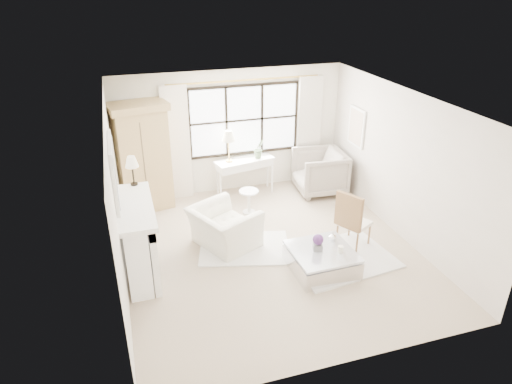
% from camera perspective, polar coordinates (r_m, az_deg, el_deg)
% --- Properties ---
extents(floor, '(5.50, 5.50, 0.00)m').
position_cam_1_polar(floor, '(8.23, 1.84, -7.30)').
color(floor, tan).
rests_on(floor, ground).
extents(ceiling, '(5.50, 5.50, 0.00)m').
position_cam_1_polar(ceiling, '(7.13, 2.15, 11.22)').
color(ceiling, white).
rests_on(ceiling, ground).
extents(wall_back, '(5.00, 0.00, 5.00)m').
position_cam_1_polar(wall_back, '(10.04, -3.16, 7.50)').
color(wall_back, white).
rests_on(wall_back, ground).
extents(wall_front, '(5.00, 0.00, 5.00)m').
position_cam_1_polar(wall_front, '(5.40, 11.65, -10.34)').
color(wall_front, beige).
rests_on(wall_front, ground).
extents(wall_left, '(0.00, 5.50, 5.50)m').
position_cam_1_polar(wall_left, '(7.23, -17.11, -1.18)').
color(wall_left, beige).
rests_on(wall_left, ground).
extents(wall_right, '(0.00, 5.50, 5.50)m').
position_cam_1_polar(wall_right, '(8.66, 17.85, 3.24)').
color(wall_right, beige).
rests_on(wall_right, ground).
extents(window_pane, '(2.40, 0.02, 1.50)m').
position_cam_1_polar(window_pane, '(10.02, -1.48, 8.99)').
color(window_pane, white).
rests_on(window_pane, wall_back).
extents(window_frame, '(2.50, 0.04, 1.50)m').
position_cam_1_polar(window_frame, '(10.01, -1.46, 8.98)').
color(window_frame, black).
rests_on(window_frame, wall_back).
extents(curtain_rod, '(3.30, 0.04, 0.04)m').
position_cam_1_polar(curtain_rod, '(9.75, -1.44, 13.80)').
color(curtain_rod, '#AE883C').
rests_on(curtain_rod, wall_back).
extents(curtain_left, '(0.55, 0.10, 2.47)m').
position_cam_1_polar(curtain_left, '(9.78, -9.86, 5.94)').
color(curtain_left, white).
rests_on(curtain_left, ground).
extents(curtain_right, '(0.55, 0.10, 2.47)m').
position_cam_1_polar(curtain_right, '(10.54, 6.60, 7.61)').
color(curtain_right, beige).
rests_on(curtain_right, ground).
extents(fireplace, '(0.58, 1.66, 1.26)m').
position_cam_1_polar(fireplace, '(7.56, -14.72, -5.72)').
color(fireplace, white).
rests_on(fireplace, ground).
extents(mirror_frame, '(0.05, 1.15, 0.95)m').
position_cam_1_polar(mirror_frame, '(7.03, -17.38, 2.42)').
color(mirror_frame, white).
rests_on(mirror_frame, wall_left).
extents(mirror_glass, '(0.02, 1.00, 0.80)m').
position_cam_1_polar(mirror_glass, '(7.03, -17.14, 2.45)').
color(mirror_glass, '#B8BCC4').
rests_on(mirror_glass, wall_left).
extents(art_frame, '(0.04, 0.62, 0.82)m').
position_cam_1_polar(art_frame, '(9.93, 12.46, 7.94)').
color(art_frame, white).
rests_on(art_frame, wall_right).
extents(art_canvas, '(0.01, 0.52, 0.72)m').
position_cam_1_polar(art_canvas, '(9.92, 12.36, 7.93)').
color(art_canvas, beige).
rests_on(art_canvas, wall_right).
extents(mantel_lamp, '(0.22, 0.22, 0.51)m').
position_cam_1_polar(mantel_lamp, '(7.80, -15.29, 3.51)').
color(mantel_lamp, black).
rests_on(mantel_lamp, fireplace).
extents(armoire, '(1.24, 0.92, 2.24)m').
position_cam_1_polar(armoire, '(9.49, -13.99, 4.31)').
color(armoire, tan).
rests_on(armoire, floor).
extents(console_table, '(1.36, 0.71, 0.80)m').
position_cam_1_polar(console_table, '(10.15, -1.42, 2.00)').
color(console_table, white).
rests_on(console_table, floor).
extents(console_lamp, '(0.28, 0.28, 0.69)m').
position_cam_1_polar(console_lamp, '(9.70, -3.46, 6.89)').
color(console_lamp, '#B58F3F').
rests_on(console_lamp, console_table).
extents(orchid_plant, '(0.27, 0.23, 0.43)m').
position_cam_1_polar(orchid_plant, '(10.00, 0.38, 5.45)').
color(orchid_plant, '#506845').
rests_on(orchid_plant, console_table).
extents(side_table, '(0.40, 0.40, 0.51)m').
position_cam_1_polar(side_table, '(9.30, -0.89, -0.80)').
color(side_table, silver).
rests_on(side_table, floor).
extents(rug_left, '(1.82, 1.49, 0.03)m').
position_cam_1_polar(rug_left, '(8.27, -1.45, -7.01)').
color(rug_left, white).
rests_on(rug_left, floor).
extents(rug_right, '(1.91, 1.53, 0.03)m').
position_cam_1_polar(rug_right, '(8.11, 10.45, -8.17)').
color(rug_right, white).
rests_on(rug_right, floor).
extents(club_armchair, '(1.36, 1.43, 0.73)m').
position_cam_1_polar(club_armchair, '(8.21, -4.01, -4.45)').
color(club_armchair, white).
rests_on(club_armchair, floor).
extents(wingback_chair, '(1.14, 1.11, 0.96)m').
position_cam_1_polar(wingback_chair, '(10.26, 7.94, 2.51)').
color(wingback_chair, gray).
rests_on(wingback_chair, floor).
extents(french_chair, '(0.66, 0.65, 1.08)m').
position_cam_1_polar(french_chair, '(8.38, 12.00, -4.78)').
color(french_chair, olive).
rests_on(french_chair, floor).
extents(coffee_table, '(1.03, 1.03, 0.38)m').
position_cam_1_polar(coffee_table, '(7.72, 8.18, -8.45)').
color(coffee_table, silver).
rests_on(coffee_table, floor).
extents(planter_box, '(0.18, 0.18, 0.11)m').
position_cam_1_polar(planter_box, '(7.58, 7.70, -6.83)').
color(planter_box, slate).
rests_on(planter_box, coffee_table).
extents(planter_flowers, '(0.18, 0.18, 0.18)m').
position_cam_1_polar(planter_flowers, '(7.50, 7.77, -5.90)').
color(planter_flowers, '#522968').
rests_on(planter_flowers, planter_box).
extents(pillar_candle, '(0.09, 0.09, 0.12)m').
position_cam_1_polar(pillar_candle, '(7.57, 10.52, -7.05)').
color(pillar_candle, white).
rests_on(pillar_candle, coffee_table).
extents(coffee_vase, '(0.16, 0.16, 0.14)m').
position_cam_1_polar(coffee_vase, '(7.87, 9.55, -5.49)').
color(coffee_vase, white).
rests_on(coffee_vase, coffee_table).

